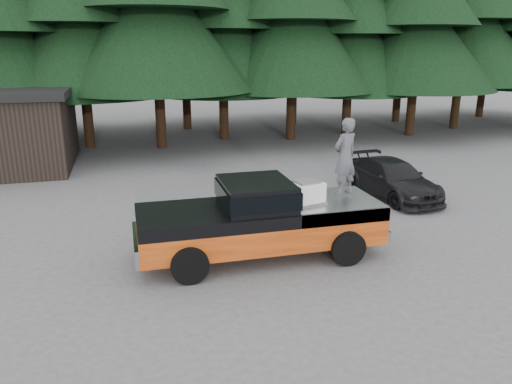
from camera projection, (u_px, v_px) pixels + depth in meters
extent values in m
plane|color=#4E4E50|center=(253.00, 261.00, 11.99)|extent=(120.00, 120.00, 0.00)
cube|color=black|center=(256.00, 193.00, 11.78)|extent=(1.66, 1.90, 0.59)
cube|color=silver|center=(306.00, 193.00, 11.90)|extent=(0.86, 0.77, 0.50)
imported|color=#4B4D52|center=(345.00, 156.00, 12.47)|extent=(0.83, 0.69, 1.94)
imported|color=black|center=(392.00, 179.00, 16.95)|extent=(2.08, 4.37, 1.23)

